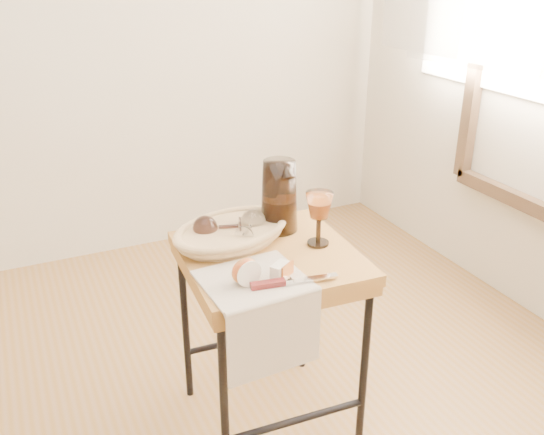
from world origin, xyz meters
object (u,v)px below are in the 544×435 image
tea_towel (253,280)px  goblet_lying_b (250,227)px  wine_goblet (319,219)px  apple_half (245,271)px  bread_basket (232,234)px  table_knife (291,280)px  pitcher (279,196)px  side_table (269,341)px  goblet_lying_a (220,227)px

tea_towel → goblet_lying_b: size_ratio=2.21×
tea_towel → wine_goblet: size_ratio=1.60×
goblet_lying_b → apple_half: goblet_lying_b is taller
tea_towel → wine_goblet: (0.27, 0.12, 0.08)m
bread_basket → wine_goblet: bearing=-45.4°
bread_basket → table_knife: (0.05, -0.31, -0.01)m
table_knife → pitcher: bearing=78.4°
wine_goblet → table_knife: 0.27m
wine_goblet → table_knife: size_ratio=0.72×
side_table → goblet_lying_b: goblet_lying_b is taller
goblet_lying_a → apple_half: bearing=100.7°
side_table → bread_basket: (-0.08, 0.11, 0.34)m
table_knife → side_table: bearing=90.9°
side_table → table_knife: size_ratio=2.67×
goblet_lying_b → apple_half: (-0.11, -0.23, -0.01)m
goblet_lying_a → apple_half: goblet_lying_a is taller
bread_basket → wine_goblet: 0.27m
bread_basket → table_knife: bearing=-98.4°
tea_towel → table_knife: 0.10m
goblet_lying_a → pitcher: pitcher is taller
side_table → table_knife: bearing=-97.9°
apple_half → side_table: bearing=36.9°
tea_towel → pitcher: bearing=49.8°
tea_towel → goblet_lying_a: 0.26m
apple_half → table_knife: size_ratio=0.33×
wine_goblet → apple_half: bearing=-156.3°
tea_towel → goblet_lying_b: goblet_lying_b is taller
bread_basket → pitcher: pitcher is taller
bread_basket → apple_half: 0.26m
goblet_lying_b → apple_half: size_ratio=1.57×
side_table → pitcher: 0.46m
table_knife → bread_basket: bearing=107.6°
wine_goblet → goblet_lying_b: bearing=150.2°
tea_towel → apple_half: 0.05m
bread_basket → goblet_lying_b: 0.06m
tea_towel → apple_half: size_ratio=3.47×
goblet_lying_b → bread_basket: bearing=107.0°
bread_basket → side_table: bearing=-72.5°
wine_goblet → pitcher: bearing=112.5°
bread_basket → goblet_lying_b: bearing=-39.1°
bread_basket → table_knife: bread_basket is taller
goblet_lying_a → table_knife: (0.08, -0.32, -0.03)m
tea_towel → goblet_lying_b: (0.09, 0.22, 0.05)m
goblet_lying_b → pitcher: pitcher is taller
pitcher → side_table: bearing=-126.0°
tea_towel → table_knife: size_ratio=1.15×
tea_towel → pitcher: (0.21, 0.27, 0.11)m
tea_towel → bread_basket: (0.03, 0.25, 0.02)m
apple_half → pitcher: bearing=40.4°
goblet_lying_b → wine_goblet: (0.18, -0.10, 0.04)m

